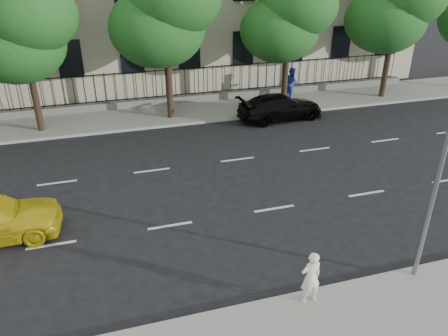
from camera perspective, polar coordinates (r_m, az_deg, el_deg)
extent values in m
plane|color=black|center=(14.89, 10.29, -10.15)|extent=(120.00, 120.00, 0.00)
cube|color=gray|center=(26.63, -2.97, 7.52)|extent=(60.00, 4.00, 0.15)
cube|color=slate|center=(28.12, -3.82, 9.14)|extent=(30.00, 0.50, 0.40)
cube|color=black|center=(28.03, -3.84, 9.72)|extent=(28.80, 0.05, 0.05)
cube|color=black|center=(27.60, -3.95, 12.90)|extent=(28.80, 0.05, 0.05)
cylinder|color=slate|center=(12.58, 26.81, 1.86)|extent=(0.14, 0.14, 8.00)
cylinder|color=#382619|center=(24.94, -23.29, 7.79)|extent=(0.36, 0.36, 2.97)
ellipsoid|color=#204E1A|center=(24.59, -25.46, 14.43)|extent=(4.75, 4.75, 3.90)
ellipsoid|color=#204E1A|center=(23.78, -24.05, 17.76)|extent=(4.50, 4.50, 3.70)
cylinder|color=#382619|center=(24.98, -7.14, 10.23)|extent=(0.36, 0.36, 3.32)
ellipsoid|color=#204E1A|center=(24.50, -8.69, 17.69)|extent=(5.13, 5.13, 4.21)
cylinder|color=#382619|center=(26.99, 7.93, 11.16)|extent=(0.36, 0.36, 3.08)
ellipsoid|color=#204E1A|center=(26.47, 7.25, 17.51)|extent=(4.56, 4.56, 3.74)
ellipsoid|color=#204E1A|center=(26.21, 9.80, 20.17)|extent=(4.32, 4.32, 3.55)
cylinder|color=#382619|center=(30.47, 20.33, 11.71)|extent=(0.36, 0.36, 3.22)
ellipsoid|color=#204E1A|center=(29.89, 20.33, 17.71)|extent=(4.94, 4.94, 4.06)
imported|color=black|center=(25.39, 7.37, 7.90)|extent=(5.10, 2.36, 1.44)
imported|color=white|center=(12.26, 11.26, -13.85)|extent=(0.61, 0.42, 1.62)
imported|color=navy|center=(28.78, 8.83, 10.93)|extent=(0.75, 0.96, 1.97)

